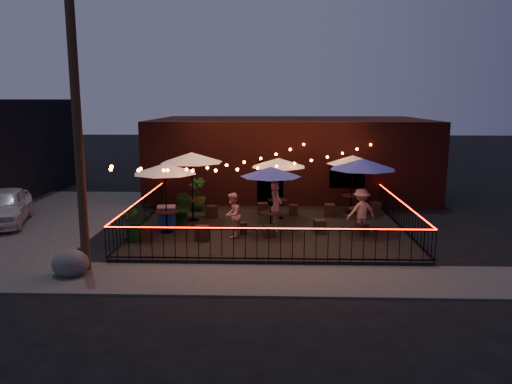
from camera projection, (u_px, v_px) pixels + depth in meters
ground at (269, 247)px, 17.17m from camera, size 110.00×110.00×0.00m
patio at (270, 230)px, 19.12m from camera, size 10.00×8.00×0.15m
sidewalk at (268, 280)px, 13.97m from camera, size 18.00×2.50×0.05m
brick_building at (289, 157)px, 26.59m from camera, size 14.00×8.00×4.00m
utility_pole at (78, 135)px, 14.06m from camera, size 0.26×0.26×8.00m
fence_front at (269, 245)px, 15.08m from camera, size 10.00×0.04×1.04m
fence_left at (140, 214)px, 19.18m from camera, size 0.04×8.00×1.04m
fence_right at (402, 216)px, 18.85m from camera, size 0.04×8.00×1.04m
festoon_lights at (243, 168)px, 18.41m from camera, size 10.02×8.72×1.32m
cafe_table_0 at (165, 169)px, 18.06m from camera, size 2.62×2.62×2.57m
cafe_table_1 at (192, 158)px, 19.87m from camera, size 3.33×3.33×2.77m
cafe_table_2 at (271, 173)px, 18.01m from camera, size 2.28×2.28×2.46m
cafe_table_3 at (278, 163)px, 20.27m from camera, size 2.90×2.90×2.50m
cafe_table_4 at (363, 165)px, 18.27m from camera, size 2.88×2.88×2.71m
cafe_table_5 at (353, 160)px, 21.28m from camera, size 2.40×2.40×2.50m
bistro_chair_0 at (147, 234)px, 17.37m from camera, size 0.49×0.49×0.47m
bistro_chair_1 at (202, 233)px, 17.36m from camera, size 0.49×0.49×0.52m
bistro_chair_2 at (178, 214)px, 20.44m from camera, size 0.41×0.41×0.42m
bistro_chair_3 at (212, 211)px, 20.80m from camera, size 0.50×0.50×0.49m
bistro_chair_4 at (242, 228)px, 18.30m from camera, size 0.41×0.41×0.41m
bistro_chair_5 at (269, 231)px, 17.76m from camera, size 0.48×0.48×0.43m
bistro_chair_6 at (263, 209)px, 21.35m from camera, size 0.48×0.48×0.49m
bistro_chair_7 at (293, 210)px, 21.23m from camera, size 0.38×0.38×0.43m
bistro_chair_8 at (320, 226)px, 18.36m from camera, size 0.46×0.46×0.49m
bistro_chair_9 at (362, 229)px, 18.08m from camera, size 0.47×0.47×0.42m
bistro_chair_10 at (330, 210)px, 20.99m from camera, size 0.48×0.48×0.52m
bistro_chair_11 at (376, 208)px, 21.36m from camera, size 0.47×0.47×0.52m
patron_a at (276, 206)px, 18.53m from camera, size 0.60×0.77×1.87m
patron_b at (232, 215)px, 17.74m from camera, size 0.76×0.89×1.59m
patron_c at (361, 211)px, 18.21m from camera, size 1.21×0.91×1.66m
potted_shrub_a at (137, 221)px, 17.32m from camera, size 1.48×1.36×1.38m
potted_shrub_b at (183, 208)px, 19.62m from camera, size 0.88×0.81×1.30m
potted_shrub_c at (197, 194)px, 22.01m from camera, size 1.03×1.03×1.43m
cooler at (167, 217)px, 18.90m from camera, size 0.74×0.58×0.89m
boulder at (70, 264)px, 14.23m from camera, size 1.11×0.99×0.76m
car_white at (4, 206)px, 20.18m from camera, size 2.91×4.60×1.46m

